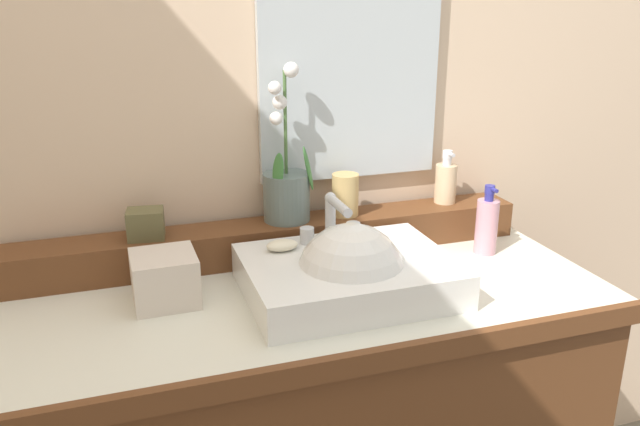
% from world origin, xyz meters
% --- Properties ---
extents(wall_back, '(2.95, 0.20, 2.47)m').
position_xyz_m(wall_back, '(0.00, 0.38, 1.24)').
color(wall_back, beige).
rests_on(wall_back, ground).
extents(back_ledge, '(1.24, 0.11, 0.09)m').
position_xyz_m(back_ledge, '(0.00, 0.21, 0.89)').
color(back_ledge, brown).
rests_on(back_ledge, vanity_cabinet).
extents(sink_basin, '(0.43, 0.33, 0.26)m').
position_xyz_m(sink_basin, '(0.09, -0.04, 0.89)').
color(sink_basin, white).
rests_on(sink_basin, vanity_cabinet).
extents(soap_bar, '(0.07, 0.04, 0.02)m').
position_xyz_m(soap_bar, '(-0.03, 0.06, 0.94)').
color(soap_bar, beige).
rests_on(soap_bar, sink_basin).
extents(potted_plant, '(0.12, 0.11, 0.37)m').
position_xyz_m(potted_plant, '(0.03, 0.22, 1.02)').
color(potted_plant, slate).
rests_on(potted_plant, back_ledge).
extents(soap_dispenser, '(0.06, 0.06, 0.14)m').
position_xyz_m(soap_dispenser, '(0.46, 0.22, 0.99)').
color(soap_dispenser, beige).
rests_on(soap_dispenser, back_ledge).
extents(tumbler_cup, '(0.07, 0.07, 0.10)m').
position_xyz_m(tumbler_cup, '(0.17, 0.21, 0.99)').
color(tumbler_cup, tan).
rests_on(tumbler_cup, back_ledge).
extents(trinket_box, '(0.09, 0.07, 0.07)m').
position_xyz_m(trinket_box, '(-0.30, 0.20, 0.97)').
color(trinket_box, brown).
rests_on(trinket_box, back_ledge).
extents(lotion_bottle, '(0.05, 0.06, 0.17)m').
position_xyz_m(lotion_bottle, '(0.49, 0.07, 0.92)').
color(lotion_bottle, '#D091A1').
rests_on(lotion_bottle, vanity_cabinet).
extents(tissue_box, '(0.13, 0.13, 0.10)m').
position_xyz_m(tissue_box, '(-0.28, 0.05, 0.90)').
color(tissue_box, beige).
rests_on(tissue_box, vanity_cabinet).
extents(mirror, '(0.46, 0.02, 0.47)m').
position_xyz_m(mirror, '(0.21, 0.27, 1.25)').
color(mirror, silver).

